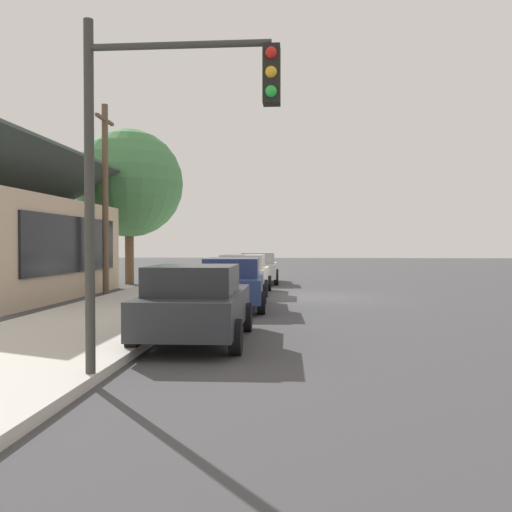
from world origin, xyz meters
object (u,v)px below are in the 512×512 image
object	(u,v)px
utility_pole_wooden	(105,196)
car_ivory	(244,274)
car_charcoal	(196,303)
fire_hydrant_red	(186,292)
shade_tree	(129,184)
traffic_light_main	(162,139)
car_navy	(233,283)
car_silver	(259,267)

from	to	relation	value
utility_pole_wooden	car_ivory	bearing A→B (deg)	-78.99
car_charcoal	fire_hydrant_red	world-z (taller)	car_charcoal
car_charcoal	utility_pole_wooden	bearing A→B (deg)	27.68
car_charcoal	shade_tree	bearing A→B (deg)	20.77
car_charcoal	traffic_light_main	distance (m)	4.39
car_navy	utility_pole_wooden	bearing A→B (deg)	50.64
car_charcoal	car_ivory	size ratio (longest dim) A/B	0.99
traffic_light_main	utility_pole_wooden	distance (m)	14.62
shade_tree	fire_hydrant_red	xyz separation A→B (m)	(-9.73, -4.90, -4.56)
shade_tree	utility_pole_wooden	distance (m)	6.11
shade_tree	car_navy	bearing A→B (deg)	-147.34
car_silver	traffic_light_main	world-z (taller)	traffic_light_main
car_ivory	car_silver	size ratio (longest dim) A/B	0.93
car_silver	fire_hydrant_red	bearing A→B (deg)	169.85
car_charcoal	utility_pole_wooden	xyz separation A→B (m)	(10.00, 5.49, 3.11)
car_charcoal	car_silver	distance (m)	17.03
car_ivory	car_navy	bearing A→B (deg)	-178.00
car_silver	traffic_light_main	bearing A→B (deg)	178.29
car_navy	car_silver	xyz separation A→B (m)	(11.17, 0.01, 0.00)
car_charcoal	fire_hydrant_red	bearing A→B (deg)	12.42
car_silver	fire_hydrant_red	world-z (taller)	car_silver
shade_tree	traffic_light_main	distance (m)	20.55
car_charcoal	utility_pole_wooden	world-z (taller)	utility_pole_wooden
car_navy	car_ivory	world-z (taller)	same
car_ivory	utility_pole_wooden	world-z (taller)	utility_pole_wooden
car_charcoal	car_ivory	world-z (taller)	same
car_silver	shade_tree	bearing A→B (deg)	97.60
car_ivory	fire_hydrant_red	bearing A→B (deg)	164.14
car_charcoal	utility_pole_wooden	distance (m)	11.83
car_charcoal	traffic_light_main	world-z (taller)	traffic_light_main
car_navy	car_silver	distance (m)	11.17
shade_tree	traffic_light_main	xyz separation A→B (m)	(-19.41, -6.56, -1.57)
shade_tree	car_ivory	bearing A→B (deg)	-127.94
shade_tree	utility_pole_wooden	world-z (taller)	shade_tree
traffic_light_main	utility_pole_wooden	world-z (taller)	utility_pole_wooden
car_charcoal	car_silver	size ratio (longest dim) A/B	0.93
car_navy	fire_hydrant_red	size ratio (longest dim) A/B	6.69
traffic_light_main	fire_hydrant_red	distance (m)	10.26
shade_tree	utility_pole_wooden	size ratio (longest dim) A/B	1.04
car_silver	fire_hydrant_red	distance (m)	10.94
fire_hydrant_red	car_charcoal	bearing A→B (deg)	-166.50
car_ivory	traffic_light_main	size ratio (longest dim) A/B	0.85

